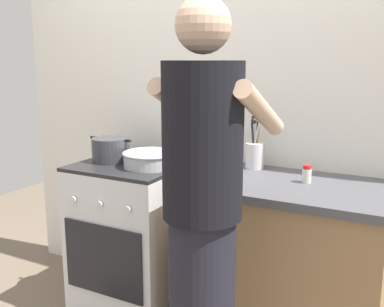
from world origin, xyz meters
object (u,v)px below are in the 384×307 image
Objects in this scene: stove_range at (135,236)px; mixing_bowl at (150,159)px; pot at (111,150)px; utensil_crock at (255,151)px; spice_bottle at (307,174)px; person at (203,226)px.

mixing_bowl is at bearing -11.91° from stove_range.
pot reaches higher than stove_range.
utensil_crock is (0.52, 0.24, 0.05)m from mixing_bowl.
spice_bottle is at bearing 2.50° from stove_range.
utensil_crock is (0.80, 0.23, 0.03)m from pot.
pot is at bearing 178.45° from mixing_bowl.
person reaches higher than stove_range.
pot is at bearing -176.70° from spice_bottle.
mixing_bowl is 0.18× the size of person.
mixing_bowl reaches higher than stove_range.
person is at bearing -43.44° from mixing_bowl.
utensil_crock is (0.66, 0.21, 0.55)m from stove_range.
mixing_bowl is 0.95× the size of utensil_crock.
utensil_crock is at bearing 24.39° from mixing_bowl.
mixing_bowl is 3.58× the size of spice_bottle.
person is (0.09, -0.82, -0.14)m from utensil_crock.
pot is 3.28× the size of spice_bottle.
spice_bottle is (0.33, -0.16, -0.06)m from utensil_crock.
utensil_crock is at bearing 17.39° from stove_range.
mixing_bowl is at bearing -155.61° from utensil_crock.
spice_bottle reaches higher than mixing_bowl.
spice_bottle is at bearing 70.40° from person.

